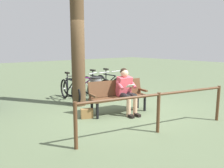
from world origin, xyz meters
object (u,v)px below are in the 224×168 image
tree_trunk (78,47)px  bicycle_green (109,84)px  person_reading (126,89)px  bicycle_blue (96,86)px  bench (118,94)px  litter_bin (96,89)px  handbag (87,113)px  bicycle_black (70,90)px  bicycle_purple (83,88)px

tree_trunk → bicycle_green: tree_trunk is taller
person_reading → bicycle_blue: bearing=-94.6°
person_reading → bench: bearing=-46.0°
litter_bin → bicycle_green: bearing=-151.0°
handbag → bicycle_blue: size_ratio=0.18×
tree_trunk → bicycle_black: 1.49m
litter_bin → bicycle_purple: bicycle_purple is taller
bicycle_purple → bicycle_blue: bearing=63.5°
tree_trunk → litter_bin: (-0.73, -0.15, -1.34)m
litter_bin → bicycle_green: (-1.00, -0.55, -0.03)m
handbag → bicycle_purple: (-1.11, -1.94, 0.24)m
bench → litter_bin: 1.51m
bicycle_purple → bicycle_black: size_ratio=0.93×
handbag → litter_bin: litter_bin is taller
person_reading → bicycle_black: 2.18m
bicycle_purple → tree_trunk: bearing=-63.8°
tree_trunk → bicycle_purple: tree_trunk is taller
bicycle_green → litter_bin: bearing=-63.1°
tree_trunk → bicycle_blue: tree_trunk is taller
bench → bicycle_blue: 2.15m
handbag → bicycle_black: bicycle_black is taller
bicycle_purple → bicycle_black: 0.59m
person_reading → bicycle_blue: 2.31m
bicycle_black → handbag: bearing=-8.3°
litter_bin → bicycle_green: size_ratio=0.46×
tree_trunk → bicycle_blue: size_ratio=2.07×
bench → bicycle_black: 1.95m
bench → person_reading: size_ratio=1.38×
bench → bicycle_green: bicycle_green is taller
tree_trunk → handbag: bearing=66.9°
bench → bicycle_purple: (-0.18, -2.03, -0.15)m
person_reading → bicycle_blue: size_ratio=0.72×
bench → bicycle_blue: bicycle_blue is taller
bicycle_blue → bicycle_black: 1.14m
person_reading → tree_trunk: size_ratio=0.35×
person_reading → bicycle_green: 2.53m
handbag → bicycle_black: bearing=-106.4°
bench → bicycle_green: size_ratio=0.99×
person_reading → litter_bin: (-0.20, -1.66, -0.28)m
bicycle_purple → person_reading: bearing=-25.8°
handbag → bicycle_blue: 2.55m
person_reading → handbag: person_reading is taller
bench → tree_trunk: size_ratio=0.48×
bicycle_black → bicycle_purple: bearing=110.8°
bench → bicycle_purple: size_ratio=1.07×
litter_bin → bicycle_blue: size_ratio=0.46×
person_reading → bicycle_blue: (-0.61, -2.20, -0.31)m
litter_bin → bicycle_purple: (0.14, -0.57, -0.03)m
person_reading → tree_trunk: (0.53, -1.51, 1.07)m
person_reading → litter_bin: person_reading is taller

